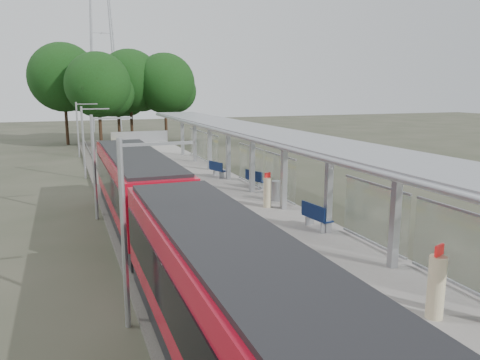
% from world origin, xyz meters
% --- Properties ---
extents(trackbed, '(3.00, 70.00, 0.24)m').
position_xyz_m(trackbed, '(-4.50, 20.00, 0.12)').
color(trackbed, '#59544C').
rests_on(trackbed, ground).
extents(platform, '(6.00, 50.00, 1.00)m').
position_xyz_m(platform, '(0.00, 20.00, 0.50)').
color(platform, gray).
rests_on(platform, ground).
extents(tactile_strip, '(0.60, 50.00, 0.02)m').
position_xyz_m(tactile_strip, '(-2.55, 20.00, 1.01)').
color(tactile_strip, gold).
rests_on(tactile_strip, platform).
extents(end_fence, '(6.00, 0.10, 1.20)m').
position_xyz_m(end_fence, '(0.00, 44.95, 1.60)').
color(end_fence, '#9EA0A5').
rests_on(end_fence, platform).
extents(train, '(2.74, 27.60, 3.62)m').
position_xyz_m(train, '(-4.50, 9.91, 2.05)').
color(train, black).
rests_on(train, ground).
extents(canopy, '(3.27, 38.00, 3.66)m').
position_xyz_m(canopy, '(1.61, 16.19, 4.20)').
color(canopy, '#9EA0A5').
rests_on(canopy, platform).
extents(pylon, '(8.00, 4.00, 38.00)m').
position_xyz_m(pylon, '(-1.00, 73.00, 19.00)').
color(pylon, '#9EA0A5').
rests_on(pylon, ground).
extents(tree_cluster, '(19.54, 13.16, 12.05)m').
position_xyz_m(tree_cluster, '(-1.62, 53.50, 7.40)').
color(tree_cluster, '#382316').
rests_on(tree_cluster, ground).
extents(catenary_masts, '(2.08, 48.16, 5.40)m').
position_xyz_m(catenary_masts, '(-6.22, 19.00, 2.91)').
color(catenary_masts, '#9EA0A5').
rests_on(catenary_masts, ground).
extents(bench_near, '(0.66, 1.60, 1.06)m').
position_xyz_m(bench_near, '(1.77, 10.57, 1.56)').
color(bench_near, '#0E1F49').
rests_on(bench_near, platform).
extents(bench_mid, '(0.87, 1.54, 1.01)m').
position_xyz_m(bench_mid, '(2.61, 18.98, 1.53)').
color(bench_mid, '#0E1F49').
rests_on(bench_mid, platform).
extents(bench_far, '(0.88, 1.53, 1.00)m').
position_xyz_m(bench_far, '(1.61, 23.04, 1.53)').
color(bench_far, '#0E1F49').
rests_on(bench_far, platform).
extents(info_pillar_near, '(0.43, 0.43, 1.92)m').
position_xyz_m(info_pillar_near, '(0.76, 2.83, 1.83)').
color(info_pillar_near, beige).
rests_on(info_pillar_near, platform).
extents(info_pillar_far, '(0.39, 0.39, 1.71)m').
position_xyz_m(info_pillar_far, '(1.41, 14.58, 1.74)').
color(info_pillar_far, beige).
rests_on(info_pillar_far, platform).
extents(litter_bin, '(0.56, 0.56, 1.03)m').
position_xyz_m(litter_bin, '(2.38, 15.68, 1.51)').
color(litter_bin, '#9EA0A5').
rests_on(litter_bin, platform).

